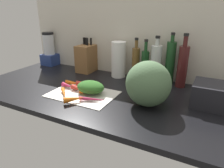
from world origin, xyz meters
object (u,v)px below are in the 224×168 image
object	(u,v)px
bottle_0	(136,63)
bottle_4	(182,66)
knife_block	(87,58)
bottle_1	(145,65)
blender_appliance	(50,51)
winter_squash	(148,84)
bottle_2	(156,64)
carrot_3	(68,86)
carrot_4	(74,99)
paper_towel_roll	(119,60)
bottle_3	(170,63)
dish_rack	(219,96)
carrot_1	(80,89)
carrot_8	(64,93)
carrot_0	(93,99)
carrot_5	(89,88)
carrot_2	(89,84)
cutting_board	(83,94)
carrot_7	(89,91)
carrot_6	(76,83)

from	to	relation	value
bottle_0	bottle_4	size ratio (longest dim) A/B	0.86
knife_block	bottle_1	size ratio (longest dim) A/B	0.91
blender_appliance	winter_squash	bearing A→B (deg)	-20.09
bottle_2	carrot_3	bearing A→B (deg)	-141.22
blender_appliance	carrot_4	bearing A→B (deg)	-39.02
carrot_4	paper_towel_roll	world-z (taller)	paper_towel_roll
blender_appliance	paper_towel_roll	xyz separation A→B (cm)	(69.05, -1.99, 0.70)
bottle_3	bottle_4	distance (cm)	8.72
bottle_4	dish_rack	distance (cm)	32.43
carrot_1	dish_rack	size ratio (longest dim) A/B	0.48
carrot_8	bottle_3	xyz separation A→B (cm)	(50.69, 49.67, 12.88)
carrot_0	carrot_5	distance (cm)	16.41
carrot_3	winter_squash	world-z (taller)	winter_squash
winter_squash	bottle_2	distance (cm)	35.71
carrot_0	blender_appliance	size ratio (longest dim) A/B	0.57
carrot_2	blender_appliance	size ratio (longest dim) A/B	0.61
winter_squash	paper_towel_roll	size ratio (longest dim) A/B	0.93
carrot_1	bottle_0	world-z (taller)	bottle_0
cutting_board	carrot_3	size ratio (longest dim) A/B	3.77
paper_towel_roll	carrot_0	bearing A→B (deg)	-81.62
carrot_4	carrot_8	distance (cm)	12.62
winter_squash	paper_towel_roll	bearing A→B (deg)	133.84
carrot_4	bottle_3	bearing A→B (deg)	54.42
bottle_3	bottle_4	bearing A→B (deg)	-14.64
carrot_7	bottle_3	bearing A→B (deg)	46.85
carrot_1	blender_appliance	xyz separation A→B (cm)	(-61.10, 40.78, 10.04)
cutting_board	dish_rack	world-z (taller)	dish_rack
paper_towel_roll	bottle_2	size ratio (longest dim) A/B	0.81
bottle_1	bottle_4	xyz separation A→B (cm)	(25.14, 0.10, 2.66)
bottle_4	bottle_0	bearing A→B (deg)	178.80
carrot_6	winter_squash	xyz separation A→B (cm)	(51.07, -4.37, 10.01)
knife_block	bottle_0	bearing A→B (deg)	0.33
carrot_0	knife_block	bearing A→B (deg)	126.94
bottle_0	bottle_1	xyz separation A→B (cm)	(7.21, -0.78, -0.44)
bottle_2	knife_block	bearing A→B (deg)	178.75
carrot_3	bottle_3	distance (cm)	69.10
carrot_8	bottle_0	size ratio (longest dim) A/B	0.40
carrot_5	paper_towel_roll	world-z (taller)	paper_towel_roll
bottle_2	blender_appliance	bearing A→B (deg)	178.41
blender_appliance	bottle_4	size ratio (longest dim) A/B	0.83
paper_towel_roll	bottle_2	bearing A→B (deg)	-1.45
carrot_4	carrot_8	bearing A→B (deg)	156.60
cutting_board	paper_towel_roll	bearing A→B (deg)	83.22
carrot_5	bottle_4	xyz separation A→B (cm)	(49.66, 34.58, 11.91)
carrot_0	winter_squash	distance (cm)	31.37
cutting_board	dish_rack	distance (cm)	76.11
carrot_0	carrot_8	distance (cm)	20.42
bottle_3	carrot_2	bearing A→B (deg)	-144.73
carrot_5	knife_block	bearing A→B (deg)	125.02
winter_squash	bottle_4	xyz separation A→B (cm)	(11.14, 35.95, 2.16)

